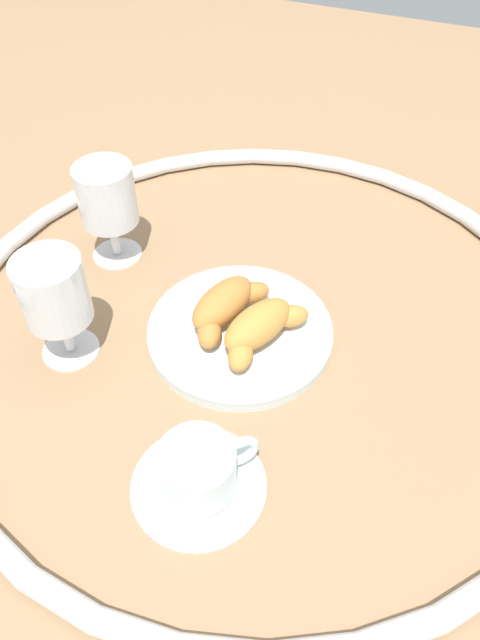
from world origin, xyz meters
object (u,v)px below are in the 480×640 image
at_px(croissant_small, 260,327).
at_px(juice_glass_right, 54,295).
at_px(juice_glass_left, 107,200).
at_px(coffee_cup_near, 199,473).
at_px(pastry_plate, 240,331).
at_px(croissant_large, 225,305).

bearing_deg(croissant_small, juice_glass_right, -67.16).
bearing_deg(juice_glass_left, coffee_cup_near, 42.75).
height_order(croissant_small, juice_glass_left, juice_glass_left).
distance_m(coffee_cup_near, juice_glass_left, 0.39).
relative_size(pastry_plate, coffee_cup_near, 1.67).
bearing_deg(pastry_plate, croissant_large, -108.86).
height_order(juice_glass_left, juice_glass_right, same).
distance_m(croissant_large, juice_glass_right, 0.20).
height_order(pastry_plate, coffee_cup_near, coffee_cup_near).
height_order(pastry_plate, croissant_large, croissant_large).
height_order(pastry_plate, croissant_small, croissant_small).
bearing_deg(juice_glass_right, coffee_cup_near, 64.77).
bearing_deg(pastry_plate, coffee_cup_near, 11.17).
relative_size(coffee_cup_near, juice_glass_right, 0.97).
relative_size(pastry_plate, croissant_small, 1.79).
xyz_separation_m(croissant_large, croissant_small, (0.02, 0.05, 0.00)).
bearing_deg(juice_glass_right, pastry_plate, 118.55).
bearing_deg(pastry_plate, croissant_small, 71.25).
distance_m(croissant_small, juice_glass_left, 0.27).
relative_size(croissant_small, juice_glass_right, 0.91).
relative_size(croissant_large, juice_glass_left, 0.95).
height_order(croissant_large, coffee_cup_near, croissant_large).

